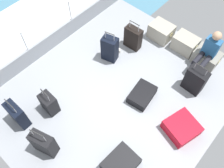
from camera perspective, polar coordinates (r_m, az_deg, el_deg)
name	(u,v)px	position (r m, az deg, el deg)	size (l,w,h in m)	color
ground_plane	(117,94)	(5.46, 1.12, -2.49)	(4.40, 5.20, 0.06)	gray
gunwale_port	(53,40)	(6.31, -14.07, 10.23)	(0.06, 5.20, 0.45)	gray
railing_port	(48,23)	(5.93, -15.20, 13.86)	(0.04, 4.20, 1.02)	silver
sea_wake	(25,29)	(7.64, -20.15, 12.23)	(12.00, 12.00, 0.01)	teal
cargo_crate_0	(161,32)	(6.48, 11.71, 12.25)	(0.62, 0.46, 0.42)	#9E9989
cargo_crate_1	(185,43)	(6.35, 17.18, 9.31)	(0.62, 0.43, 0.40)	#9E9989
cargo_crate_2	(206,57)	(6.26, 21.73, 5.99)	(0.64, 0.46, 0.35)	gray
passenger_seated	(208,52)	(5.88, 22.03, 7.24)	(0.34, 0.66, 1.05)	#26598C
suitcase_0	(44,143)	(4.79, -16.04, -13.57)	(0.50, 0.34, 0.86)	black
suitcase_1	(17,115)	(5.22, -21.80, -6.84)	(0.45, 0.22, 0.78)	black
suitcase_2	(110,49)	(5.77, -0.53, 8.46)	(0.42, 0.34, 0.87)	black
suitcase_3	(121,163)	(4.71, 2.09, -18.55)	(0.54, 0.65, 0.25)	black
suitcase_4	(133,38)	(6.09, 5.08, 11.00)	(0.44, 0.23, 0.81)	black
suitcase_5	(195,80)	(5.55, 19.31, 0.87)	(0.45, 0.27, 0.83)	black
suitcase_6	(182,128)	(5.12, 16.39, -10.02)	(0.74, 0.74, 0.27)	#B70C1E
suitcase_7	(49,103)	(5.20, -14.88, -4.52)	(0.37, 0.27, 0.71)	black
suitcase_8	(142,95)	(5.33, 7.23, -2.58)	(0.53, 0.68, 0.22)	black
paper_cup	(119,51)	(6.12, 1.73, 8.00)	(0.08, 0.08, 0.10)	white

